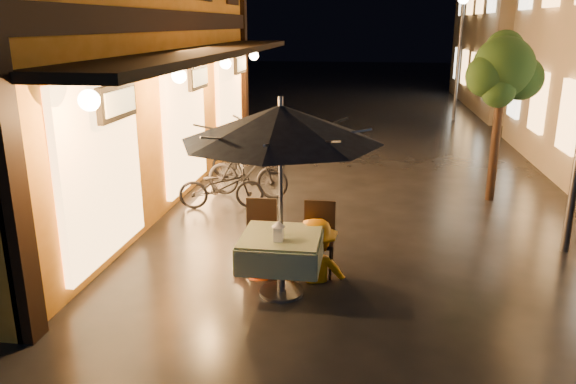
% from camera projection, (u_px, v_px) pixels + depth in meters
% --- Properties ---
extents(ground, '(90.00, 90.00, 0.00)m').
position_uv_depth(ground, '(359.00, 300.00, 6.88)').
color(ground, black).
rests_on(ground, ground).
extents(east_building_far, '(7.30, 10.30, 7.30)m').
position_uv_depth(east_building_far, '(565.00, 13.00, 21.87)').
color(east_building_far, '#9E967C').
rests_on(east_building_far, ground).
extents(street_tree, '(1.43, 1.20, 3.15)m').
position_uv_depth(street_tree, '(504.00, 72.00, 10.13)').
color(street_tree, black).
rests_on(street_tree, ground).
extents(streetlamp_far, '(0.36, 0.36, 4.23)m').
position_uv_depth(streetlamp_far, '(461.00, 34.00, 18.90)').
color(streetlamp_far, '#59595E').
rests_on(streetlamp_far, ground).
extents(cafe_table, '(0.99, 0.99, 0.78)m').
position_uv_depth(cafe_table, '(281.00, 250.00, 6.89)').
color(cafe_table, '#59595E').
rests_on(cafe_table, ground).
extents(patio_umbrella, '(2.38, 2.38, 2.46)m').
position_uv_depth(patio_umbrella, '(281.00, 124.00, 6.44)').
color(patio_umbrella, '#59595E').
rests_on(patio_umbrella, ground).
extents(cafe_chair_left, '(0.42, 0.42, 0.97)m').
position_uv_depth(cafe_chair_left, '(260.00, 231.00, 7.65)').
color(cafe_chair_left, black).
rests_on(cafe_chair_left, ground).
extents(cafe_chair_right, '(0.42, 0.42, 0.97)m').
position_uv_depth(cafe_chair_right, '(319.00, 234.00, 7.55)').
color(cafe_chair_right, black).
rests_on(cafe_chair_right, ground).
extents(table_lantern, '(0.16, 0.16, 0.25)m').
position_uv_depth(table_lantern, '(278.00, 230.00, 6.61)').
color(table_lantern, white).
rests_on(table_lantern, cafe_table).
extents(person_orange, '(0.71, 0.56, 1.40)m').
position_uv_depth(person_orange, '(256.00, 225.00, 7.42)').
color(person_orange, '#DA4509').
rests_on(person_orange, ground).
extents(person_yellow, '(1.16, 0.86, 1.60)m').
position_uv_depth(person_yellow, '(315.00, 221.00, 7.26)').
color(person_yellow, orange).
rests_on(person_yellow, ground).
extents(bicycle_0, '(1.62, 0.85, 0.81)m').
position_uv_depth(bicycle_0, '(221.00, 187.00, 10.20)').
color(bicycle_0, black).
rests_on(bicycle_0, ground).
extents(bicycle_1, '(1.71, 0.74, 1.00)m').
position_uv_depth(bicycle_1, '(247.00, 172.00, 10.84)').
color(bicycle_1, black).
rests_on(bicycle_1, ground).
extents(bicycle_2, '(1.73, 1.16, 0.86)m').
position_uv_depth(bicycle_2, '(249.00, 157.00, 12.40)').
color(bicycle_2, black).
rests_on(bicycle_2, ground).
extents(bicycle_3, '(1.73, 1.03, 1.01)m').
position_uv_depth(bicycle_3, '(247.00, 145.00, 13.22)').
color(bicycle_3, black).
rests_on(bicycle_3, ground).
extents(bicycle_4, '(1.82, 0.79, 0.93)m').
position_uv_depth(bicycle_4, '(276.00, 137.00, 14.42)').
color(bicycle_4, black).
rests_on(bicycle_4, ground).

